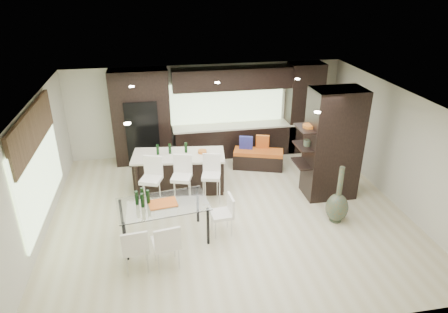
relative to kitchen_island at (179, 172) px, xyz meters
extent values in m
plane|color=beige|center=(1.02, -1.34, -0.47)|extent=(8.00, 8.00, 0.00)
cube|color=beige|center=(1.02, 2.16, 0.88)|extent=(8.00, 0.02, 2.70)
cube|color=beige|center=(-2.98, -1.34, 0.88)|extent=(0.02, 7.00, 2.70)
cube|color=beige|center=(5.02, -1.34, 0.88)|extent=(0.02, 7.00, 2.70)
cube|color=white|center=(1.02, -1.34, 2.23)|extent=(8.00, 7.00, 0.02)
cube|color=#B2D199|center=(-2.94, -1.14, 0.88)|extent=(0.04, 3.20, 1.90)
cube|color=#B2D199|center=(1.62, 2.12, 1.08)|extent=(3.40, 0.04, 1.20)
cube|color=brown|center=(-2.91, -1.14, 1.78)|extent=(0.08, 3.00, 0.80)
cube|color=white|center=(1.02, -1.09, 2.21)|extent=(4.00, 3.00, 0.02)
cube|color=black|center=(1.52, 1.83, 0.88)|extent=(6.80, 0.68, 2.70)
cube|color=black|center=(-0.88, 1.78, 0.48)|extent=(0.90, 0.68, 1.90)
cube|color=black|center=(3.62, -0.94, 0.88)|extent=(1.20, 0.80, 2.70)
cube|color=black|center=(0.00, 0.00, 0.00)|extent=(2.38, 1.24, 0.95)
cube|color=white|center=(-0.70, -0.81, 0.03)|extent=(0.57, 0.57, 1.01)
cube|color=white|center=(0.00, -0.81, 0.02)|extent=(0.55, 0.55, 0.99)
cube|color=white|center=(0.70, -0.80, 0.01)|extent=(0.51, 0.51, 0.96)
cube|color=black|center=(2.28, 0.79, -0.21)|extent=(1.48, 0.93, 0.53)
cube|color=white|center=(-0.47, -2.12, -0.04)|extent=(1.91, 1.23, 0.86)
cube|color=white|center=(-0.47, -2.94, -0.03)|extent=(0.55, 0.55, 0.89)
cube|color=white|center=(-1.03, -2.94, -0.04)|extent=(0.52, 0.52, 0.87)
cube|color=white|center=(0.72, -2.12, -0.07)|extent=(0.47, 0.47, 0.81)
camera|label=1|loc=(-0.48, -9.07, 4.61)|focal=32.00mm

